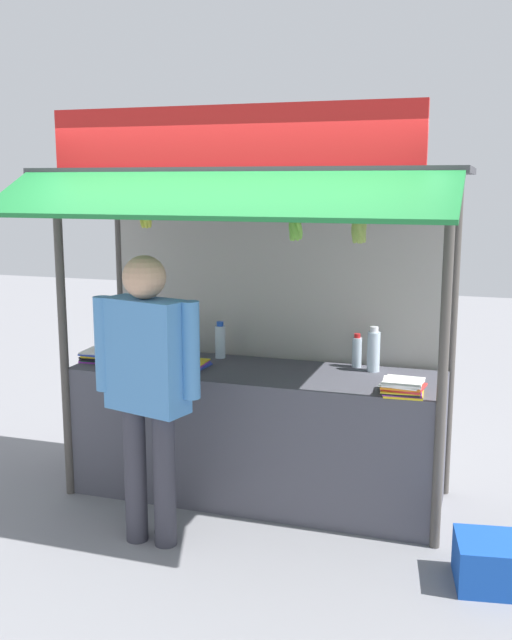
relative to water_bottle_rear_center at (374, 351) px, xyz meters
The scene contains 16 objects.
ground_plane 1.32m from the water_bottle_rear_center, 163.49° to the right, with size 20.00×20.00×0.00m, color gray.
stall_counter 1.00m from the water_bottle_rear_center, 163.49° to the right, with size 2.52×0.76×0.91m, color #4C4C56.
stall_structure 0.95m from the water_bottle_rear_center, 169.37° to the right, with size 2.72×1.56×2.61m.
water_bottle_rear_center is the anchor object (origin of this frame).
water_bottle_mid_left 1.13m from the water_bottle_rear_center, behind, with size 0.08×0.08×0.27m.
water_bottle_center 1.56m from the water_bottle_rear_center, behind, with size 0.09×0.09×0.31m.
water_bottle_front_left 0.15m from the water_bottle_rear_center, 148.48° to the left, with size 0.07×0.07×0.24m.
magazine_stack_front_right 0.57m from the water_bottle_rear_center, 62.36° to the right, with size 0.28×0.28×0.09m.
magazine_stack_back_right 1.25m from the water_bottle_rear_center, 166.27° to the right, with size 0.20×0.27×0.04m.
magazine_stack_right 1.94m from the water_bottle_rear_center, behind, with size 0.26×0.27×0.07m.
magazine_stack_mid_right 1.65m from the water_bottle_rear_center, 168.09° to the right, with size 0.20×0.31×0.06m.
banana_bunch_rightmost 1.10m from the water_bottle_rear_center, 89.53° to the right, with size 0.11×0.11×0.30m.
banana_bunch_inner_right 1.17m from the water_bottle_rear_center, 117.42° to the right, with size 0.09×0.09×0.30m.
banana_bunch_leftmost 1.75m from the water_bottle_rear_center, 151.97° to the right, with size 0.09×0.09×0.24m.
vendor_person 1.58m from the water_bottle_rear_center, 136.90° to the right, with size 0.67×0.33×1.76m.
plastic_crate 1.55m from the water_bottle_rear_center, 49.17° to the right, with size 0.37×0.37×0.26m, color #194CB2.
Camera 1 is at (1.52, -4.62, 2.17)m, focal length 41.22 mm.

